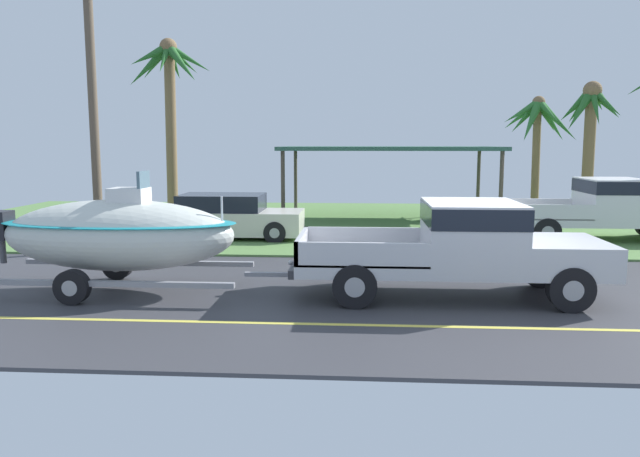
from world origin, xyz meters
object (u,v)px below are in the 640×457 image
carport_awning (389,150)px  utility_pole (93,105)px  pickup_truck_towing (469,244)px  palm_tree_far_left (589,120)px  parked_pickup_background (610,207)px  palm_tree_near_right (538,124)px  parked_sedan_near (228,217)px  boat_on_trailer (118,234)px  palm_tree_mid (169,86)px

carport_awning → utility_pole: (-8.16, -7.12, 1.26)m
pickup_truck_towing → palm_tree_far_left: (6.46, 12.22, 2.75)m
parked_pickup_background → palm_tree_far_left: bearing=78.2°
palm_tree_near_right → parked_sedan_near: bearing=-147.4°
carport_awning → palm_tree_far_left: 7.60m
pickup_truck_towing → parked_pickup_background: size_ratio=1.02×
boat_on_trailer → parked_pickup_background: bearing=30.2°
palm_tree_near_right → pickup_truck_towing: bearing=-109.9°
palm_tree_near_right → palm_tree_mid: size_ratio=0.71×
palm_tree_mid → palm_tree_far_left: palm_tree_mid is taller
boat_on_trailer → utility_pole: (-2.39, 4.49, 2.79)m
boat_on_trailer → utility_pole: bearing=118.0°
boat_on_trailer → palm_tree_mid: palm_tree_mid is taller
parked_sedan_near → palm_tree_far_left: bearing=23.5°
parked_pickup_background → parked_sedan_near: size_ratio=1.31×
pickup_truck_towing → carport_awning: carport_awning is taller
parked_sedan_near → carport_awning: bearing=43.7°
palm_tree_near_right → palm_tree_mid: 14.65m
parked_sedan_near → palm_tree_near_right: (11.17, 7.14, 3.02)m
parked_sedan_near → carport_awning: (5.09, 4.87, 2.01)m
boat_on_trailer → palm_tree_near_right: palm_tree_near_right is taller
parked_pickup_background → palm_tree_near_right: (-0.35, 6.80, 2.65)m
parked_sedan_near → palm_tree_mid: (-3.21, 4.68, 4.39)m
parked_pickup_background → carport_awning: bearing=144.8°
parked_pickup_background → utility_pole: (-14.58, -2.59, 2.89)m
parked_sedan_near → utility_pole: 5.01m
palm_tree_far_left → utility_pole: bearing=-153.7°
palm_tree_near_right → palm_tree_far_left: (1.42, -1.66, 0.09)m
boat_on_trailer → parked_sedan_near: bearing=84.2°
parked_pickup_background → carport_awning: 8.02m
boat_on_trailer → palm_tree_mid: size_ratio=0.87×
boat_on_trailer → carport_awning: 13.05m
palm_tree_mid → utility_pole: (0.14, -6.93, -1.12)m
pickup_truck_towing → boat_on_trailer: (-6.81, -0.00, 0.12)m
pickup_truck_towing → palm_tree_near_right: size_ratio=1.23×
pickup_truck_towing → palm_tree_near_right: 15.01m
pickup_truck_towing → palm_tree_near_right: (5.03, 13.88, 2.67)m
palm_tree_near_right → palm_tree_far_left: palm_tree_far_left is taller
boat_on_trailer → palm_tree_mid: bearing=102.5°
parked_sedan_near → parked_pickup_background: bearing=1.7°
carport_awning → utility_pole: size_ratio=1.06×
boat_on_trailer → palm_tree_mid: 12.33m
pickup_truck_towing → carport_awning: (-1.04, 11.61, 1.66)m
palm_tree_far_left → palm_tree_near_right: bearing=130.6°
parked_pickup_background → parked_sedan_near: bearing=-178.3°
boat_on_trailer → palm_tree_far_left: 18.23m
parked_sedan_near → palm_tree_far_left: (12.59, 5.48, 3.11)m
pickup_truck_towing → palm_tree_mid: size_ratio=0.87×
parked_sedan_near → palm_tree_near_right: 13.60m
palm_tree_near_right → utility_pole: size_ratio=0.64×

